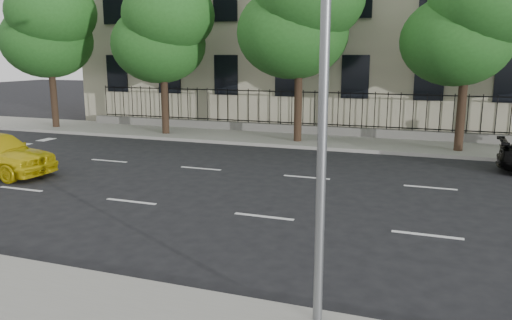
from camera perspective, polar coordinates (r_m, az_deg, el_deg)
The scene contains 8 objects.
ground at distance 10.77m, azimuth -3.47°, elevation -10.43°, with size 120.00×120.00×0.00m, color black.
far_sidewalk at distance 23.82m, azimuth 9.91°, elevation 2.02°, with size 60.00×4.00×0.15m, color gray.
lane_markings at distance 15.01m, azimuth 3.70°, elevation -3.91°, with size 49.60×4.62×0.01m, color silver, non-canonical shape.
iron_fence at distance 25.39m, azimuth 10.63°, elevation 3.90°, with size 30.00×0.50×2.20m.
tree_a at distance 30.13m, azimuth -22.50°, elevation 14.90°, with size 5.71×5.31×9.39m.
tree_b at distance 26.01m, azimuth -10.47°, elevation 15.57°, with size 5.53×5.12×8.97m.
tree_c at distance 23.38m, azimuth 5.24°, elevation 17.55°, with size 5.89×5.50×9.80m.
tree_d at distance 22.59m, azimuth 23.32°, elevation 15.40°, with size 5.34×4.94×8.84m.
Camera 1 is at (3.97, -9.14, 4.09)m, focal length 35.00 mm.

